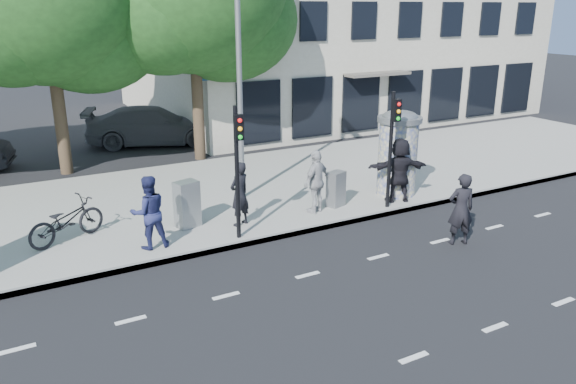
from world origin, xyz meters
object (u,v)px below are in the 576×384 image
ped_f (399,170)px  street_lamp (239,43)px  traffic_pole_near (238,159)px  bicycle (66,221)px  ped_e (316,182)px  cabinet_right (336,189)px  ped_c (149,212)px  car_right (153,126)px  ad_column_right (398,151)px  traffic_pole_far (392,138)px  cabinet_left (187,204)px  man_road (461,209)px  ped_b (240,194)px

ped_f → street_lamp: bearing=-12.7°
traffic_pole_near → bicycle: (-3.88, 1.92, -1.54)m
ped_e → cabinet_right: ped_e is taller
ped_c → car_right: size_ratio=0.32×
ad_column_right → ped_c: ad_column_right is taller
ped_c → ped_f: size_ratio=0.93×
street_lamp → ped_e: size_ratio=4.35×
ped_f → traffic_pole_far: bearing=47.3°
cabinet_left → cabinet_right: size_ratio=1.19×
street_lamp → cabinet_left: bearing=-148.0°
ad_column_right → car_right: bearing=112.8°
ped_c → car_right: ped_c is taller
ped_e → traffic_pole_far: bearing=138.5°
ped_c → man_road: (7.04, -3.23, -0.13)m
traffic_pole_near → ped_b: (0.39, 0.83, -1.20)m
street_lamp → man_road: street_lamp is taller
ad_column_right → car_right: (-4.61, 10.94, -0.71)m
ped_f → traffic_pole_near: bearing=22.9°
ped_c → car_right: 11.81m
bicycle → cabinet_left: size_ratio=1.64×
traffic_pole_near → car_right: (1.19, 11.84, -1.40)m
street_lamp → man_road: (3.49, -5.56, -3.86)m
ped_c → bicycle: size_ratio=0.89×
ad_column_right → ped_f: 0.82m
ped_b → cabinet_right: size_ratio=1.67×
street_lamp → ped_e: bearing=-58.6°
street_lamp → ped_f: (4.00, -2.52, -3.66)m
traffic_pole_far → ped_e: (-2.09, 0.69, -1.16)m
traffic_pole_near → man_road: 5.74m
traffic_pole_far → man_road: traffic_pole_far is taller
car_right → cabinet_left: bearing=-172.6°
ped_b → man_road: (4.50, -3.54, -0.10)m
ad_column_right → ped_e: 3.13m
ped_f → bicycle: size_ratio=0.95×
man_road → cabinet_right: bearing=-49.0°
bicycle → ped_f: bearing=-123.9°
ped_b → ped_e: (2.33, -0.14, 0.04)m
ped_e → ped_f: bearing=148.9°
traffic_pole_near → ped_e: 3.03m
traffic_pole_near → traffic_pole_far: bearing=0.0°
man_road → bicycle: bearing=-8.3°
traffic_pole_near → ped_e: traffic_pole_near is taller
traffic_pole_far → ped_b: (-4.41, 0.83, -1.20)m
cabinet_left → street_lamp: bearing=17.2°
ped_e → car_right: bearing=-105.5°
traffic_pole_far → street_lamp: size_ratio=0.42×
man_road → ped_e: bearing=-37.8°
ped_f → cabinet_right: ped_f is taller
ad_column_right → cabinet_left: ad_column_right is taller
ped_c → ped_b: bearing=-171.6°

